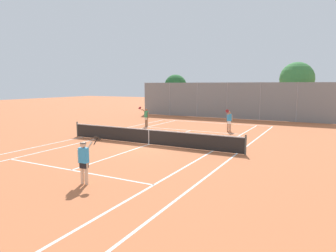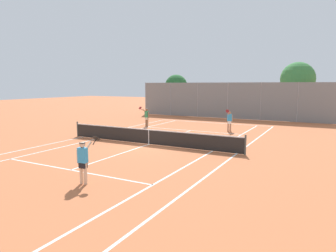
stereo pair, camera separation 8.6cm
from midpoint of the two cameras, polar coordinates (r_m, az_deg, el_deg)
ground_plane at (r=18.61m, az=-3.78°, el=-3.50°), size 120.00×120.00×0.00m
court_line_markings at (r=18.61m, az=-3.78°, el=-3.50°), size 11.10×23.90×0.01m
tennis_net at (r=18.51m, az=-3.79°, el=-1.96°), size 12.00×0.10×1.07m
player_near_side at (r=11.51m, az=-15.90°, el=-6.20°), size 0.61×0.78×1.77m
player_far_left at (r=26.32m, az=-4.26°, el=1.88°), size 0.80×0.71×1.77m
player_far_right at (r=24.04m, az=11.47°, el=1.18°), size 0.43×0.90×1.77m
loose_tennis_ball_0 at (r=23.51m, az=4.72°, el=-1.04°), size 0.07×0.07×0.07m
loose_tennis_ball_1 at (r=30.13m, az=-0.76°, el=0.95°), size 0.07×0.07×0.07m
loose_tennis_ball_2 at (r=28.96m, az=-1.65°, el=0.67°), size 0.07×0.07×0.07m
loose_tennis_ball_3 at (r=28.01m, az=12.09°, el=0.25°), size 0.07×0.07×0.07m
back_fence at (r=33.21m, az=11.11°, el=4.78°), size 21.12×0.08×3.92m
tree_behind_left at (r=38.42m, az=1.42°, el=7.54°), size 2.84×2.84×4.94m
tree_behind_right at (r=35.56m, az=23.39°, el=8.02°), size 3.63×3.63×6.10m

